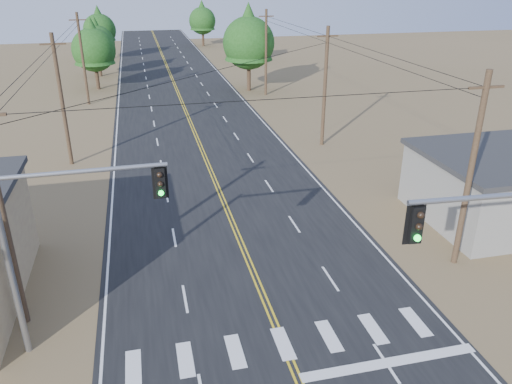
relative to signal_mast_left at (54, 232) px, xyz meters
name	(u,v)px	position (x,y,z in m)	size (l,w,h in m)	color
road	(207,162)	(8.33, 19.99, -5.17)	(15.00, 200.00, 0.02)	black
utility_pole_left_near	(3,216)	(-2.17, 1.99, -0.06)	(1.80, 0.30, 10.00)	#4C3826
utility_pole_left_mid	(62,100)	(-2.17, 21.99, -0.06)	(1.80, 0.30, 10.00)	#4C3826
utility_pole_left_far	(83,59)	(-2.17, 41.99, -0.06)	(1.80, 0.30, 10.00)	#4C3826
utility_pole_right_near	(471,171)	(18.83, 1.99, -0.06)	(1.80, 0.30, 10.00)	#4C3826
utility_pole_right_mid	(325,86)	(18.83, 21.99, -0.06)	(1.80, 0.30, 10.00)	#4C3826
utility_pole_right_far	(266,52)	(18.83, 41.99, -0.06)	(1.80, 0.30, 10.00)	#4C3826
signal_mast_left	(54,232)	(0.00, 0.00, 0.00)	(6.18, 0.45, 7.68)	gray
tree_left_near	(93,45)	(-1.50, 50.04, 0.31)	(5.39, 5.39, 8.98)	#3F2D1E
tree_left_mid	(96,40)	(-1.63, 59.16, -0.07)	(5.01, 5.01, 8.35)	#3F2D1E
tree_left_far	(99,27)	(-1.92, 74.06, 0.28)	(5.36, 5.36, 8.93)	#3F2D1E
tree_right_near	(249,37)	(17.33, 44.81, 1.35)	(6.41, 6.41, 10.68)	#3F2D1E
tree_right_mid	(248,34)	(22.33, 67.55, -0.76)	(4.34, 4.34, 7.24)	#3F2D1E
tree_right_far	(202,18)	(17.33, 87.75, 0.25)	(5.32, 5.32, 8.87)	#3F2D1E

